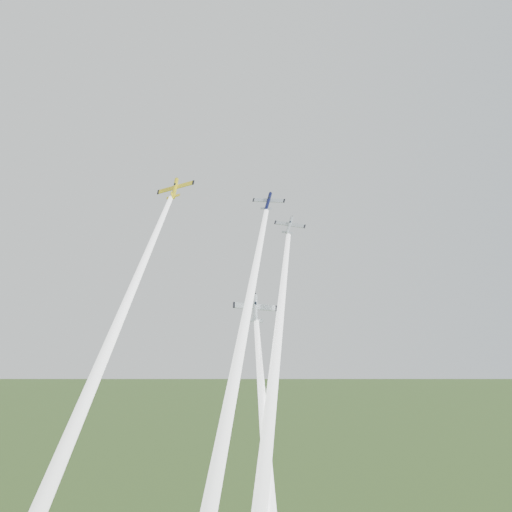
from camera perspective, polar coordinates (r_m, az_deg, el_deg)
name	(u,v)px	position (r m, az deg, el deg)	size (l,w,h in m)	color
plane_yellow	(175,188)	(137.59, -7.22, 6.00)	(8.49, 8.43, 1.33)	yellow
smoke_trail_yellow	(115,330)	(110.96, -12.43, -6.48)	(2.51, 2.51, 72.49)	white
plane_navy	(268,201)	(133.41, 1.10, 4.90)	(6.81, 6.75, 1.07)	#0D113C
smoke_trail_navy	(240,348)	(106.00, -1.42, -8.19)	(2.51, 2.51, 71.39)	white
plane_silver_right	(289,225)	(135.89, 3.00, 2.75)	(6.65, 6.60, 1.04)	#B3BBC2
smoke_trail_silver_right	(275,361)	(111.04, 1.73, -9.27)	(2.51, 2.51, 65.34)	white
plane_silver_low	(255,308)	(120.35, -0.06, -4.67)	(8.44, 8.38, 1.32)	silver
smoke_trail_silver_low	(268,483)	(100.23, 1.11, -19.54)	(2.51, 2.51, 63.39)	white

